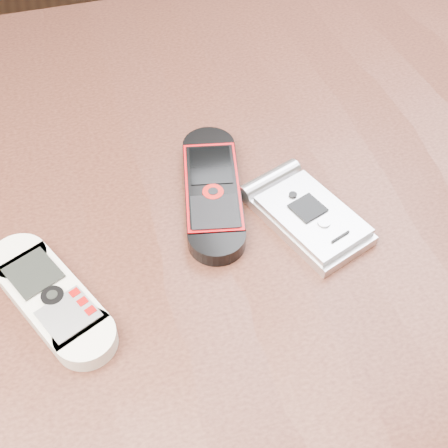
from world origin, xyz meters
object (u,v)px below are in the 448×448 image
nokia_white (51,297)px  nokia_black_red (212,190)px  table (219,304)px  motorola_razr (309,216)px

nokia_white → nokia_black_red: 0.16m
table → nokia_black_red: 0.12m
nokia_white → motorola_razr: 0.22m
table → nokia_white: nokia_white is taller
nokia_black_red → motorola_razr: 0.09m
motorola_razr → nokia_black_red: bearing=122.3°
nokia_black_red → motorola_razr: motorola_razr is taller
nokia_white → nokia_black_red: bearing=1.4°
nokia_white → nokia_black_red: (0.15, 0.07, -0.00)m
nokia_white → table: bearing=-12.6°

